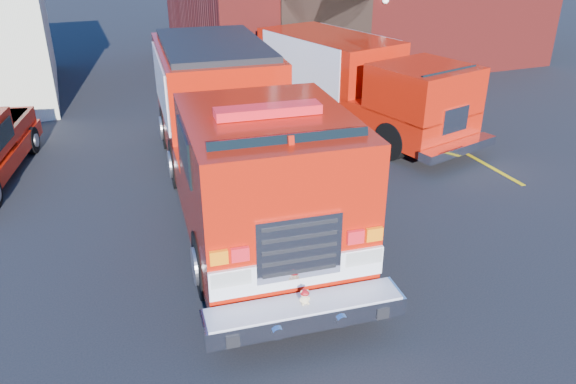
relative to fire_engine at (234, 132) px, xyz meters
name	(u,v)px	position (x,y,z in m)	size (l,w,h in m)	color
ground	(268,223)	(0.27, -1.37, -1.66)	(100.00, 100.00, 0.00)	black
parking_stripe_near	(484,163)	(6.77, -0.37, -1.65)	(0.12, 3.00, 0.01)	#DCB50B
parking_stripe_mid	(421,128)	(6.77, 2.63, -1.65)	(0.12, 3.00, 0.01)	#DCB50B
parking_stripe_far	(374,102)	(6.77, 5.63, -1.65)	(0.12, 3.00, 0.01)	#DCB50B
fire_engine	(234,132)	(0.00, 0.00, 0.00)	(3.83, 10.60, 3.20)	black
secondary_truck	(356,81)	(4.96, 3.72, -0.24)	(4.33, 8.38, 2.60)	black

